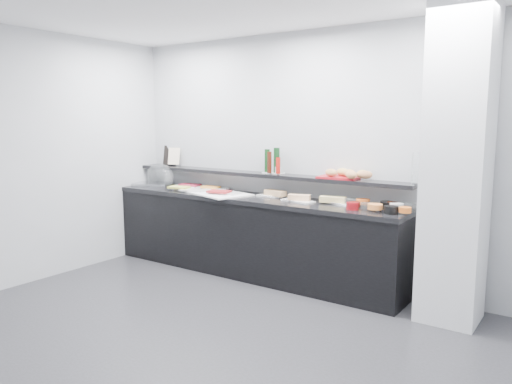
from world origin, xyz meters
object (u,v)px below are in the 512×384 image
Objects in this scene: cloche_base at (153,184)px; condiment_tray at (273,173)px; framed_print at (170,155)px; sandwich_plate_mid at (298,201)px; bread_tray at (339,177)px; carafe at (417,168)px.

cloche_base is 2.09× the size of condiment_tray.
cloche_base is 1.81× the size of framed_print.
bread_tray is (0.36, 0.22, 0.25)m from sandwich_plate_mid.
carafe reaches higher than cloche_base.
cloche_base reaches higher than sandwich_plate_mid.
cloche_base is 1.31× the size of sandwich_plate_mid.
cloche_base is at bearing -176.78° from carafe.
carafe is at bearing -18.33° from framed_print.
cloche_base is at bearing -169.08° from sandwich_plate_mid.
carafe is (1.62, -0.02, 0.14)m from condiment_tray.
sandwich_plate_mid is 1.38× the size of framed_print.
carafe reaches higher than condiment_tray.
cloche_base is 1.57× the size of carafe.
framed_print is at bearing 178.11° from carafe.
cloche_base is at bearing -111.84° from framed_print.
condiment_tray is at bearing 165.33° from sandwich_plate_mid.
sandwich_plate_mid is 1.20× the size of carafe.
sandwich_plate_mid is 0.56m from condiment_tray.
framed_print reaches higher than sandwich_plate_mid.
sandwich_plate_mid is 0.87× the size of bread_tray.
framed_print reaches higher than cloche_base.
cloche_base is 0.47m from framed_print.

